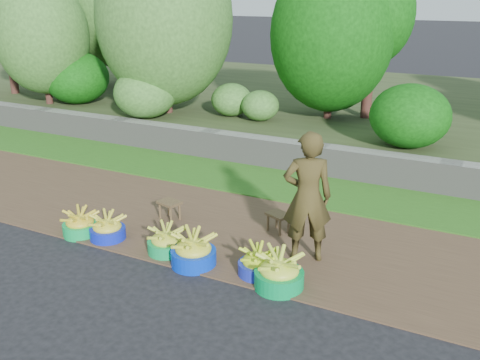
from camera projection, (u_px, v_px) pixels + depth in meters
The scene contains 14 objects.
ground_plane at pixel (201, 276), 6.22m from camera, with size 120.00×120.00×0.00m, color black.
dirt_shoulder at pixel (248, 234), 7.27m from camera, with size 80.00×2.50×0.02m, color #4F3A27.
grass_verge at pixel (301, 188), 8.94m from camera, with size 80.00×1.50×0.04m, color #2D671B.
retaining_wall at pixel (318, 160), 9.57m from camera, with size 80.00×0.35×0.55m, color gray.
earth_bank at pixel (382, 110), 13.69m from camera, with size 80.00×10.00×0.50m, color #354221.
basin_a at pixel (80, 224), 7.22m from camera, with size 0.47×0.47×0.35m.
basin_b at pixel (107, 229), 7.08m from camera, with size 0.47×0.47×0.35m.
basin_c at pixel (166, 242), 6.70m from camera, with size 0.48×0.48×0.36m.
basin_d at pixel (193, 251), 6.41m from camera, with size 0.55×0.55×0.41m.
basin_e at pixel (258, 263), 6.18m from camera, with size 0.47×0.47×0.35m.
basin_f at pixel (279, 273), 5.92m from camera, with size 0.56×0.56×0.42m.
stool_left at pixel (170, 205), 7.65m from camera, with size 0.36×0.31×0.27m.
stool_right at pixel (278, 217), 7.24m from camera, with size 0.37×0.34×0.27m.
vendor_woman at pixel (307, 197), 6.33m from camera, with size 0.59×0.39×1.61m, color black.
Camera 1 is at (2.91, -4.68, 3.14)m, focal length 40.00 mm.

